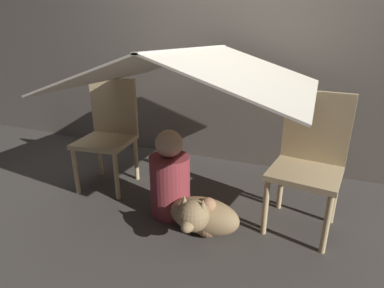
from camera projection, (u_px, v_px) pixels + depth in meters
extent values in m
plane|color=#47423D|center=(189.00, 208.00, 2.26)|extent=(8.80, 8.80, 0.00)
cube|color=#6B6056|center=(233.00, 33.00, 2.74)|extent=(7.00, 0.05, 2.50)
cylinder|color=#D1B27F|center=(76.00, 172.00, 2.41)|extent=(0.04, 0.04, 0.39)
cylinder|color=#D1B27F|center=(117.00, 177.00, 2.33)|extent=(0.04, 0.04, 0.39)
cylinder|color=#D1B27F|center=(100.00, 155.00, 2.74)|extent=(0.04, 0.04, 0.39)
cylinder|color=#D1B27F|center=(136.00, 159.00, 2.66)|extent=(0.04, 0.04, 0.39)
cube|color=#D1B27F|center=(105.00, 142.00, 2.46)|extent=(0.47, 0.47, 0.04)
cube|color=#D1B27F|center=(114.00, 106.00, 2.55)|extent=(0.42, 0.09, 0.47)
cylinder|color=#D1B27F|center=(265.00, 207.00, 1.91)|extent=(0.04, 0.04, 0.39)
cylinder|color=#D1B27F|center=(326.00, 224.00, 1.73)|extent=(0.04, 0.04, 0.39)
cylinder|color=#D1B27F|center=(281.00, 185.00, 2.20)|extent=(0.04, 0.04, 0.39)
cylinder|color=#D1B27F|center=(334.00, 197.00, 2.03)|extent=(0.04, 0.04, 0.39)
cube|color=#D1B27F|center=(305.00, 173.00, 1.90)|extent=(0.47, 0.47, 0.04)
cube|color=#D1B27F|center=(316.00, 127.00, 1.97)|extent=(0.42, 0.09, 0.47)
cube|color=silver|center=(141.00, 66.00, 2.11)|extent=(0.78, 1.34, 0.26)
cube|color=silver|center=(251.00, 71.00, 1.83)|extent=(0.78, 1.34, 0.26)
cube|color=silver|center=(192.00, 49.00, 1.93)|extent=(0.04, 1.34, 0.01)
cylinder|color=maroon|center=(170.00, 186.00, 2.12)|extent=(0.28, 0.28, 0.45)
sphere|color=#D6A884|center=(169.00, 144.00, 2.02)|extent=(0.19, 0.19, 0.19)
ellipsoid|color=#9E7F56|center=(204.00, 216.00, 1.95)|extent=(0.47, 0.24, 0.24)
sphere|color=#9E7F56|center=(193.00, 215.00, 1.76)|extent=(0.19, 0.19, 0.19)
ellipsoid|color=#9E7F56|center=(188.00, 226.00, 1.69)|extent=(0.08, 0.10, 0.07)
cone|color=#9E7F56|center=(184.00, 202.00, 1.75)|extent=(0.07, 0.07, 0.09)
cone|color=#9E7F56|center=(203.00, 206.00, 1.71)|extent=(0.07, 0.07, 0.09)
sphere|color=tan|center=(208.00, 224.00, 1.92)|extent=(0.17, 0.17, 0.17)
sphere|color=tan|center=(208.00, 206.00, 1.88)|extent=(0.10, 0.10, 0.10)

